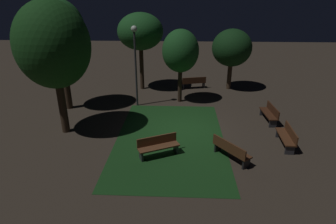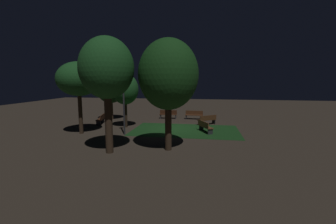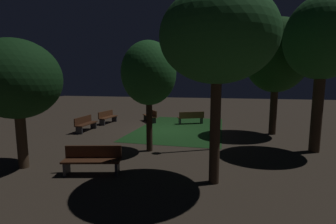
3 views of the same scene
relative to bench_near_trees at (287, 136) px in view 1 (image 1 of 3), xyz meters
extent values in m
plane|color=#3D3328|center=(1.36, 4.65, -0.48)|extent=(60.00, 60.00, 0.00)
cube|color=#194219|center=(0.43, 5.37, -0.48)|extent=(8.51, 5.16, 0.01)
cube|color=#512D19|center=(0.01, 0.07, -0.03)|extent=(1.83, 0.60, 0.06)
cube|color=#512D19|center=(-0.01, -0.13, 0.20)|extent=(1.80, 0.18, 0.40)
cube|color=#2D2D33|center=(-0.79, 0.13, -0.27)|extent=(0.11, 0.39, 0.42)
cube|color=#2D2D33|center=(0.80, 0.02, -0.27)|extent=(0.11, 0.39, 0.42)
cube|color=#422314|center=(2.71, 0.07, -0.03)|extent=(1.82, 0.56, 0.06)
cube|color=#422314|center=(2.72, -0.13, 0.20)|extent=(1.80, 0.14, 0.40)
cube|color=#2D2D33|center=(1.91, 0.04, -0.27)|extent=(0.10, 0.39, 0.42)
cube|color=#2D2D33|center=(3.51, 0.11, -0.27)|extent=(0.10, 0.39, 0.42)
cube|color=#512D19|center=(-1.29, 2.72, -0.03)|extent=(1.72, 1.47, 0.06)
cube|color=#512D19|center=(-1.42, 2.89, 0.20)|extent=(1.47, 1.14, 0.40)
cube|color=black|center=(-0.65, 3.20, -0.27)|extent=(0.30, 0.35, 0.42)
cube|color=black|center=(-1.93, 2.24, -0.27)|extent=(0.30, 0.35, 0.42)
cube|color=brown|center=(-1.19, 5.80, -0.03)|extent=(1.21, 1.83, 0.06)
cube|color=brown|center=(-1.00, 5.89, 0.20)|extent=(0.83, 1.65, 0.40)
cube|color=#2D2D33|center=(-0.84, 5.08, -0.27)|extent=(0.38, 0.24, 0.42)
cube|color=#2D2D33|center=(-1.53, 6.52, -0.27)|extent=(0.38, 0.24, 0.42)
cube|color=#422314|center=(8.45, 3.96, -0.03)|extent=(0.90, 1.86, 0.06)
cube|color=#422314|center=(8.25, 3.91, 0.20)|extent=(0.49, 1.76, 0.40)
cube|color=#2D2D33|center=(8.26, 4.74, -0.27)|extent=(0.39, 0.17, 0.42)
cube|color=#2D2D33|center=(8.65, 3.19, -0.27)|extent=(0.39, 0.17, 0.42)
cylinder|color=#38281C|center=(4.13, 11.74, 1.45)|extent=(0.41, 0.41, 3.87)
ellipsoid|color=#1E5623|center=(4.13, 11.74, 4.19)|extent=(2.93, 2.93, 3.32)
cylinder|color=#38281C|center=(0.96, 10.71, 1.23)|extent=(0.38, 0.38, 3.42)
ellipsoid|color=#194719|center=(0.96, 10.71, 3.86)|extent=(3.37, 3.37, 3.98)
cylinder|color=#423021|center=(8.46, 1.35, 0.64)|extent=(0.32, 0.32, 2.24)
ellipsoid|color=#143816|center=(8.46, 1.35, 2.53)|extent=(2.79, 2.79, 2.61)
cylinder|color=#38281C|center=(8.16, 7.74, 1.15)|extent=(0.30, 0.30, 3.25)
ellipsoid|color=#1E5623|center=(8.16, 7.74, 3.64)|extent=(3.16, 3.16, 2.54)
cylinder|color=#2D2116|center=(5.61, 4.95, 0.85)|extent=(0.26, 0.26, 2.66)
ellipsoid|color=#1E5623|center=(5.61, 4.95, 2.80)|extent=(2.26, 2.26, 2.62)
cylinder|color=#333338|center=(4.76, 7.61, 1.78)|extent=(0.12, 0.12, 4.52)
sphere|color=white|center=(4.76, 7.61, 4.18)|extent=(0.36, 0.36, 0.36)
camera|label=1|loc=(-11.51, 4.93, 5.94)|focal=29.73mm
camera|label=2|loc=(-1.09, 23.29, 3.54)|focal=24.18mm
camera|label=3|loc=(14.67, 7.92, 2.42)|focal=24.50mm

